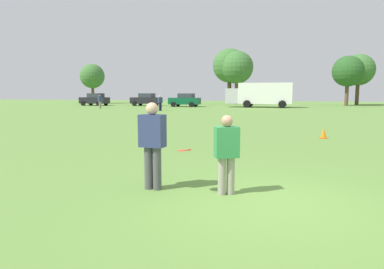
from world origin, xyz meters
name	(u,v)px	position (x,y,z in m)	size (l,w,h in m)	color
ground_plane	(263,203)	(0.00, 0.00, 0.00)	(145.01, 145.01, 0.00)	#608C3D
player_thrower	(152,141)	(-2.24, 0.35, 1.00)	(0.53, 0.35, 1.78)	#4C4C51
player_defender	(227,150)	(-0.73, 0.36, 0.87)	(0.52, 0.42, 1.55)	gray
frisbee	(184,150)	(-1.53, 0.19, 0.87)	(0.27, 0.27, 0.09)	#E54C33
traffic_cone	(324,133)	(2.17, 9.50, 0.23)	(0.32, 0.32, 0.48)	#D8590C
parked_car_near_left	(95,99)	(-26.20, 39.87, 0.92)	(4.30, 2.40, 1.82)	black
parked_car_mid_left	(146,99)	(-18.51, 40.91, 0.92)	(4.30, 2.40, 1.82)	black
parked_car_center	(185,100)	(-12.15, 39.32, 0.92)	(4.30, 2.40, 1.82)	#0C4C2D
box_truck	(261,94)	(-1.98, 39.78, 1.75)	(8.62, 3.32, 3.18)	white
bystander_far_jogger	(100,101)	(-20.91, 31.87, 0.94)	(0.41, 0.52, 1.66)	gray
bystander_field_marshal	(160,102)	(-11.99, 28.65, 0.94)	(0.50, 0.52, 1.66)	#1E234C
tree_west_oak	(92,76)	(-31.53, 48.58, 4.76)	(4.26, 4.26, 6.91)	brown
tree_west_maple	(230,66)	(-7.88, 52.57, 6.42)	(5.74, 5.74, 9.33)	brown
tree_center_elm	(237,68)	(-6.49, 51.43, 6.03)	(5.39, 5.39, 8.76)	brown
tree_east_birch	(348,71)	(10.01, 48.30, 4.98)	(4.46, 4.46, 7.25)	brown
tree_east_oak	(359,70)	(12.10, 51.60, 5.35)	(4.79, 4.79, 7.79)	brown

